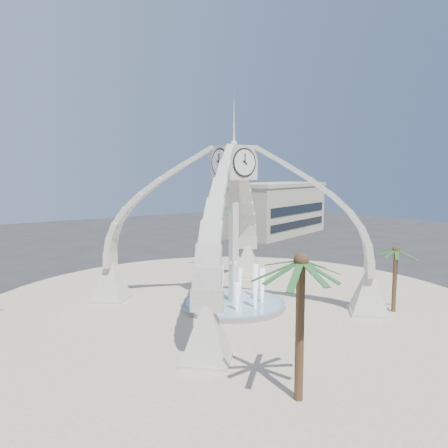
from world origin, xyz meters
TOP-DOWN VIEW (x-y plane):
  - ground at (0.00, 0.00)m, footprint 140.00×140.00m
  - plaza at (0.00, 0.00)m, footprint 40.00×40.00m
  - clock_tower at (-0.00, -0.00)m, footprint 17.94×17.94m
  - fountain at (0.00, 0.00)m, footprint 8.00×8.00m
  - building_ne at (30.00, 28.00)m, footprint 21.87×14.17m
  - palm_east at (8.94, -7.90)m, footprint 4.07×4.07m
  - palm_north at (6.81, 11.70)m, footprint 4.90×4.90m
  - palm_south at (-5.91, -12.87)m, footprint 5.38×5.38m

SIDE VIEW (x-z plane):
  - ground at x=0.00m, z-range 0.00..0.00m
  - plaza at x=0.00m, z-range 0.00..0.06m
  - fountain at x=0.00m, z-range -1.52..2.10m
  - building_ne at x=30.00m, z-range 0.01..8.61m
  - palm_east at x=8.94m, z-range 1.99..7.35m
  - palm_south at x=-5.91m, z-range 2.75..10.06m
  - clock_tower at x=0.00m, z-range -1.66..14.64m
  - palm_north at x=6.81m, z-range 2.91..10.57m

